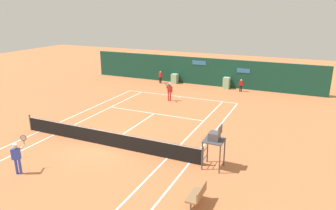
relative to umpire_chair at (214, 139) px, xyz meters
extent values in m
plane|color=#C67042|center=(-6.57, -0.05, -1.55)|extent=(80.00, 80.00, 0.00)
cube|color=white|center=(-6.57, 11.65, -1.55)|extent=(10.60, 0.10, 0.01)
cube|color=white|center=(-11.87, -0.05, -1.55)|extent=(0.10, 23.40, 0.01)
cube|color=white|center=(-10.57, -0.05, -1.55)|extent=(0.10, 23.40, 0.01)
cube|color=white|center=(-2.57, -0.05, -1.55)|extent=(0.10, 23.40, 0.01)
cube|color=white|center=(-1.27, -0.05, -1.55)|extent=(0.10, 23.40, 0.01)
cube|color=white|center=(-6.57, 6.35, -1.55)|extent=(8.00, 0.10, 0.01)
cube|color=white|center=(-6.57, 3.15, -1.55)|extent=(0.10, 6.40, 0.01)
cube|color=white|center=(-6.57, 11.50, -1.55)|extent=(0.10, 0.24, 0.01)
cylinder|color=#4C4C51|center=(-12.57, -0.05, -1.02)|extent=(0.10, 0.10, 1.07)
cylinder|color=#4C4C51|center=(-0.57, -0.05, -1.02)|extent=(0.10, 0.10, 1.07)
cube|color=black|center=(-6.57, -0.05, -1.08)|extent=(12.00, 0.03, 0.95)
cube|color=white|center=(-6.57, -0.05, -0.63)|extent=(12.00, 0.04, 0.06)
cube|color=#144233|center=(-6.57, 16.95, -0.12)|extent=(25.00, 0.24, 2.86)
cube|color=#2D6BA8|center=(-6.55, 16.81, 0.78)|extent=(1.49, 0.02, 0.44)
cube|color=#2D6BA8|center=(-1.93, 16.81, 0.32)|extent=(1.29, 0.02, 0.44)
cube|color=#8CB793|center=(-9.14, 16.40, -1.05)|extent=(0.63, 0.70, 1.01)
cube|color=#8CB793|center=(-3.44, 16.40, -0.99)|extent=(0.62, 0.70, 1.14)
cylinder|color=#47474C|center=(-0.46, -0.45, -0.82)|extent=(0.07, 0.07, 1.47)
cylinder|color=#47474C|center=(-0.46, 0.45, -0.82)|extent=(0.07, 0.07, 1.47)
cylinder|color=#47474C|center=(0.44, -0.45, -0.82)|extent=(0.07, 0.07, 1.47)
cylinder|color=#47474C|center=(0.44, 0.45, -0.82)|extent=(0.07, 0.07, 1.47)
cylinder|color=#47474C|center=(-0.46, 0.00, -1.11)|extent=(0.04, 0.81, 0.04)
cylinder|color=#47474C|center=(-0.46, 0.00, -0.67)|extent=(0.04, 0.81, 0.04)
cube|color=#47474C|center=(-0.01, 0.00, -0.05)|extent=(1.00, 1.00, 0.06)
cube|color=#4C4C51|center=(-0.01, 0.00, 0.18)|extent=(0.52, 0.56, 0.40)
cube|color=#4C4C51|center=(0.28, 0.00, 0.55)|extent=(0.06, 0.56, 0.45)
cylinder|color=#38383D|center=(0.21, -3.87, -1.36)|extent=(0.06, 0.06, 0.38)
cylinder|color=#38383D|center=(0.21, -2.85, -1.36)|extent=(0.06, 0.06, 0.38)
cube|color=olive|center=(0.21, -3.36, -1.13)|extent=(0.48, 1.18, 0.08)
cube|color=olive|center=(0.48, -3.36, -0.88)|extent=(0.06, 1.18, 0.42)
cylinder|color=red|center=(-6.81, 10.01, -1.16)|extent=(0.13, 0.13, 0.79)
cylinder|color=red|center=(-6.98, 9.94, -1.16)|extent=(0.13, 0.13, 0.79)
cube|color=red|center=(-6.89, 9.98, -0.49)|extent=(0.40, 0.32, 0.55)
sphere|color=brown|center=(-6.89, 9.98, -0.11)|extent=(0.22, 0.22, 0.22)
cylinder|color=white|center=(-6.89, 9.98, -0.03)|extent=(0.21, 0.21, 0.06)
cylinder|color=red|center=(-6.69, 10.06, -0.53)|extent=(0.08, 0.08, 0.53)
cylinder|color=brown|center=(-6.99, 9.64, -0.27)|extent=(0.29, 0.52, 0.08)
cylinder|color=black|center=(-6.88, 9.40, -0.16)|extent=(0.03, 0.03, 0.22)
torus|color=black|center=(-6.88, 9.40, 0.09)|extent=(0.29, 0.14, 0.30)
cylinder|color=silver|center=(-6.88, 9.40, 0.09)|extent=(0.24, 0.11, 0.26)
cylinder|color=blue|center=(-8.62, -4.59, -1.15)|extent=(0.13, 0.13, 0.80)
cylinder|color=blue|center=(-8.46, -4.50, -1.15)|extent=(0.13, 0.13, 0.80)
cube|color=blue|center=(-8.54, -4.55, -0.47)|extent=(0.41, 0.35, 0.56)
sphere|color=beige|center=(-8.54, -4.55, -0.09)|extent=(0.22, 0.22, 0.22)
cylinder|color=white|center=(-8.54, -4.55, 0.00)|extent=(0.21, 0.21, 0.06)
cylinder|color=blue|center=(-8.73, -4.65, -0.51)|extent=(0.08, 0.08, 0.54)
cylinder|color=beige|center=(-8.47, -4.20, -0.25)|extent=(0.33, 0.51, 0.08)
cylinder|color=black|center=(-8.60, -3.97, -0.14)|extent=(0.03, 0.03, 0.22)
torus|color=black|center=(-8.60, -3.97, 0.11)|extent=(0.28, 0.17, 0.30)
cylinder|color=silver|center=(-8.60, -3.97, 0.11)|extent=(0.23, 0.13, 0.26)
cylinder|color=black|center=(-10.44, 15.68, -1.22)|extent=(0.11, 0.11, 0.67)
cylinder|color=black|center=(-10.58, 15.71, -1.22)|extent=(0.11, 0.11, 0.67)
cube|color=#AD1E1E|center=(-10.51, 15.70, -0.65)|extent=(0.33, 0.22, 0.47)
sphere|color=tan|center=(-10.51, 15.70, -0.32)|extent=(0.18, 0.18, 0.18)
cylinder|color=#AD1E1E|center=(-10.33, 15.66, -0.68)|extent=(0.07, 0.07, 0.45)
cylinder|color=#AD1E1E|center=(-10.69, 15.73, -0.68)|extent=(0.07, 0.07, 0.45)
cylinder|color=black|center=(-1.78, 15.71, -1.24)|extent=(0.10, 0.10, 0.62)
cylinder|color=black|center=(-1.92, 15.69, -1.24)|extent=(0.10, 0.10, 0.62)
cube|color=#AD1E1E|center=(-1.85, 15.70, -0.71)|extent=(0.30, 0.20, 0.44)
sphere|color=beige|center=(-1.85, 15.70, -0.41)|extent=(0.17, 0.17, 0.17)
cylinder|color=#AD1E1E|center=(-1.68, 15.73, -0.74)|extent=(0.07, 0.07, 0.42)
cylinder|color=#AD1E1E|center=(-2.02, 15.67, -0.74)|extent=(0.07, 0.07, 0.42)
sphere|color=#CCE033|center=(-2.97, 10.29, -1.52)|extent=(0.07, 0.07, 0.07)
camera|label=1|loc=(3.76, -13.96, 6.27)|focal=33.29mm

